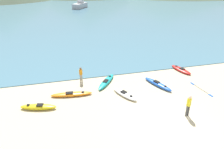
% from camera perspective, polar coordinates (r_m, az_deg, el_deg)
% --- Properties ---
extents(ground_plane, '(400.00, 400.00, 0.00)m').
position_cam_1_polar(ground_plane, '(16.16, 14.03, -12.11)').
color(ground_plane, '#C6B793').
extents(bay_water, '(160.00, 70.00, 0.06)m').
position_cam_1_polar(bay_water, '(55.62, -7.54, 15.31)').
color(bay_water, teal).
rests_on(bay_water, ground_plane).
extents(kayak_on_sand_0, '(1.38, 2.76, 0.34)m').
position_cam_1_polar(kayak_on_sand_0, '(24.33, 17.59, 1.22)').
color(kayak_on_sand_0, red).
rests_on(kayak_on_sand_0, ground_plane).
extents(kayak_on_sand_1, '(2.51, 3.19, 0.34)m').
position_cam_1_polar(kayak_on_sand_1, '(20.71, -1.51, -1.86)').
color(kayak_on_sand_1, teal).
rests_on(kayak_on_sand_1, ground_plane).
extents(kayak_on_sand_2, '(3.54, 1.08, 0.32)m').
position_cam_1_polar(kayak_on_sand_2, '(18.98, -10.53, -5.09)').
color(kayak_on_sand_2, orange).
rests_on(kayak_on_sand_2, ground_plane).
extents(kayak_on_sand_3, '(1.78, 3.29, 0.37)m').
position_cam_1_polar(kayak_on_sand_3, '(20.69, 11.86, -2.43)').
color(kayak_on_sand_3, blue).
rests_on(kayak_on_sand_3, ground_plane).
extents(kayak_on_sand_4, '(2.85, 1.38, 0.39)m').
position_cam_1_polar(kayak_on_sand_4, '(17.92, -18.68, -8.01)').
color(kayak_on_sand_4, yellow).
rests_on(kayak_on_sand_4, ground_plane).
extents(kayak_on_sand_5, '(1.81, 2.74, 0.33)m').
position_cam_1_polar(kayak_on_sand_5, '(18.71, 3.36, -5.13)').
color(kayak_on_sand_5, white).
rests_on(kayak_on_sand_5, ground_plane).
extents(person_near_foreground, '(0.35, 0.30, 1.72)m').
position_cam_1_polar(person_near_foreground, '(16.71, 19.39, -7.40)').
color(person_near_foreground, '#4C4C4C').
rests_on(person_near_foreground, ground_plane).
extents(person_near_waterline, '(0.31, 0.21, 1.52)m').
position_cam_1_polar(person_near_waterline, '(20.78, -8.14, 0.19)').
color(person_near_waterline, gray).
rests_on(person_near_waterline, ground_plane).
extents(moored_boat_0, '(4.82, 5.60, 2.25)m').
position_cam_1_polar(moored_boat_0, '(65.26, -8.36, 17.48)').
color(moored_boat_0, '#B2B2B7').
rests_on(moored_boat_0, bay_water).
extents(loose_paddle, '(0.52, 2.78, 0.03)m').
position_cam_1_polar(loose_paddle, '(21.25, 22.23, -3.57)').
color(loose_paddle, black).
rests_on(loose_paddle, ground_plane).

